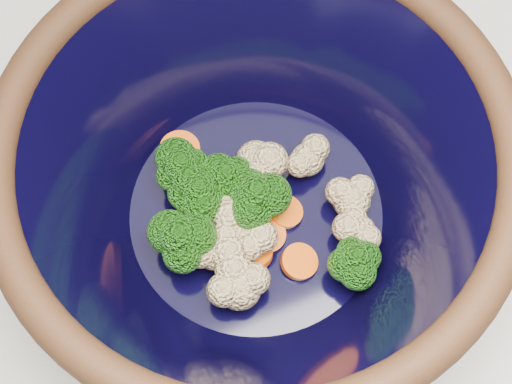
# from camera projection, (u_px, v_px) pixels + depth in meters

# --- Properties ---
(ground) EXTENTS (3.00, 3.00, 0.00)m
(ground) POSITION_uv_depth(u_px,v_px,m) (231.00, 337.00, 1.46)
(ground) COLOR #9E7A54
(ground) RESTS_ON ground
(counter) EXTENTS (1.20, 1.20, 0.90)m
(counter) POSITION_uv_depth(u_px,v_px,m) (221.00, 271.00, 1.05)
(counter) COLOR silver
(counter) RESTS_ON ground
(mixing_bowl) EXTENTS (0.38, 0.38, 0.16)m
(mixing_bowl) POSITION_uv_depth(u_px,v_px,m) (256.00, 183.00, 0.51)
(mixing_bowl) COLOR black
(mixing_bowl) RESTS_ON counter
(vegetable_pile) EXTENTS (0.17, 0.18, 0.06)m
(vegetable_pile) POSITION_uv_depth(u_px,v_px,m) (236.00, 205.00, 0.54)
(vegetable_pile) COLOR #608442
(vegetable_pile) RESTS_ON mixing_bowl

